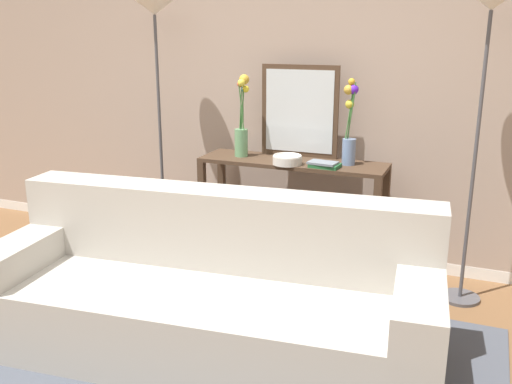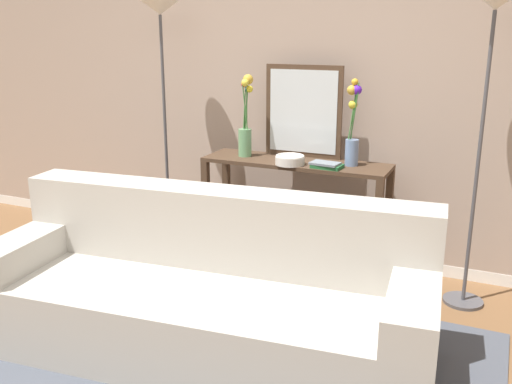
{
  "view_description": "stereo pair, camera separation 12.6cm",
  "coord_description": "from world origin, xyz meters",
  "px_view_note": "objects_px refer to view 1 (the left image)",
  "views": [
    {
      "loc": [
        1.38,
        -1.88,
        1.76
      ],
      "look_at": [
        0.09,
        1.27,
        0.78
      ],
      "focal_mm": 39.8,
      "sensor_mm": 36.0,
      "label": 1
    },
    {
      "loc": [
        1.49,
        -1.83,
        1.76
      ],
      "look_at": [
        0.09,
        1.27,
        0.78
      ],
      "focal_mm": 39.8,
      "sensor_mm": 36.0,
      "label": 2
    }
  ],
  "objects_px": {
    "fruit_bowl": "(287,159)",
    "book_stack": "(324,165)",
    "console_table": "(292,195)",
    "floor_lamp_left": "(157,59)",
    "book_row_under_console": "(252,256)",
    "couch": "(210,299)",
    "vase_short_flowers": "(350,129)",
    "floor_lamp_right": "(485,66)",
    "wall_mirror": "(299,111)",
    "vase_tall_flowers": "(242,124)"
  },
  "relations": [
    {
      "from": "fruit_bowl",
      "to": "book_stack",
      "type": "height_order",
      "value": "fruit_bowl"
    },
    {
      "from": "console_table",
      "to": "floor_lamp_left",
      "type": "distance_m",
      "value": 1.44
    },
    {
      "from": "book_row_under_console",
      "to": "fruit_bowl",
      "type": "bearing_deg",
      "value": -21.17
    },
    {
      "from": "couch",
      "to": "console_table",
      "type": "relative_size",
      "value": 1.87
    },
    {
      "from": "floor_lamp_left",
      "to": "console_table",
      "type": "bearing_deg",
      "value": 1.92
    },
    {
      "from": "vase_short_flowers",
      "to": "floor_lamp_left",
      "type": "bearing_deg",
      "value": -177.18
    },
    {
      "from": "console_table",
      "to": "couch",
      "type": "bearing_deg",
      "value": -92.52
    },
    {
      "from": "floor_lamp_left",
      "to": "floor_lamp_right",
      "type": "relative_size",
      "value": 1.0
    },
    {
      "from": "console_table",
      "to": "vase_short_flowers",
      "type": "xyz_separation_m",
      "value": [
        0.4,
        0.04,
        0.51
      ]
    },
    {
      "from": "floor_lamp_left",
      "to": "book_stack",
      "type": "relative_size",
      "value": 8.91
    },
    {
      "from": "console_table",
      "to": "fruit_bowl",
      "type": "height_order",
      "value": "fruit_bowl"
    },
    {
      "from": "couch",
      "to": "book_row_under_console",
      "type": "height_order",
      "value": "couch"
    },
    {
      "from": "wall_mirror",
      "to": "fruit_bowl",
      "type": "bearing_deg",
      "value": -87.73
    },
    {
      "from": "floor_lamp_right",
      "to": "book_stack",
      "type": "relative_size",
      "value": 8.93
    },
    {
      "from": "floor_lamp_left",
      "to": "floor_lamp_right",
      "type": "distance_m",
      "value": 2.3
    },
    {
      "from": "floor_lamp_right",
      "to": "console_table",
      "type": "bearing_deg",
      "value": 178.31
    },
    {
      "from": "console_table",
      "to": "floor_lamp_right",
      "type": "relative_size",
      "value": 0.69
    },
    {
      "from": "couch",
      "to": "fruit_bowl",
      "type": "xyz_separation_m",
      "value": [
        0.06,
        1.11,
        0.57
      ]
    },
    {
      "from": "couch",
      "to": "book_row_under_console",
      "type": "xyz_separation_m",
      "value": [
        -0.26,
        1.24,
        -0.26
      ]
    },
    {
      "from": "floor_lamp_left",
      "to": "book_row_under_console",
      "type": "xyz_separation_m",
      "value": [
        0.76,
        0.04,
        -1.48
      ]
    },
    {
      "from": "couch",
      "to": "console_table",
      "type": "bearing_deg",
      "value": 87.48
    },
    {
      "from": "couch",
      "to": "floor_lamp_right",
      "type": "height_order",
      "value": "floor_lamp_right"
    },
    {
      "from": "floor_lamp_right",
      "to": "fruit_bowl",
      "type": "relative_size",
      "value": 9.57
    },
    {
      "from": "floor_lamp_right",
      "to": "book_row_under_console",
      "type": "distance_m",
      "value": 2.14
    },
    {
      "from": "floor_lamp_right",
      "to": "wall_mirror",
      "type": "bearing_deg",
      "value": 170.89
    },
    {
      "from": "wall_mirror",
      "to": "vase_short_flowers",
      "type": "distance_m",
      "value": 0.43
    },
    {
      "from": "vase_tall_flowers",
      "to": "book_row_under_console",
      "type": "height_order",
      "value": "vase_tall_flowers"
    },
    {
      "from": "floor_lamp_left",
      "to": "vase_tall_flowers",
      "type": "bearing_deg",
      "value": 3.1
    },
    {
      "from": "fruit_bowl",
      "to": "book_stack",
      "type": "xyz_separation_m",
      "value": [
        0.26,
        0.01,
        -0.01
      ]
    },
    {
      "from": "vase_tall_flowers",
      "to": "book_stack",
      "type": "relative_size",
      "value": 2.72
    },
    {
      "from": "floor_lamp_right",
      "to": "fruit_bowl",
      "type": "bearing_deg",
      "value": -175.9
    },
    {
      "from": "floor_lamp_right",
      "to": "book_row_under_console",
      "type": "relative_size",
      "value": 4.09
    },
    {
      "from": "floor_lamp_left",
      "to": "wall_mirror",
      "type": "height_order",
      "value": "floor_lamp_left"
    },
    {
      "from": "floor_lamp_left",
      "to": "book_row_under_console",
      "type": "height_order",
      "value": "floor_lamp_left"
    },
    {
      "from": "floor_lamp_left",
      "to": "fruit_bowl",
      "type": "xyz_separation_m",
      "value": [
        1.08,
        -0.09,
        -0.66
      ]
    },
    {
      "from": "book_stack",
      "to": "book_row_under_console",
      "type": "distance_m",
      "value": 1.01
    },
    {
      "from": "book_stack",
      "to": "couch",
      "type": "bearing_deg",
      "value": -106.07
    },
    {
      "from": "vase_short_flowers",
      "to": "book_row_under_console",
      "type": "relative_size",
      "value": 1.23
    },
    {
      "from": "console_table",
      "to": "vase_tall_flowers",
      "type": "height_order",
      "value": "vase_tall_flowers"
    },
    {
      "from": "fruit_bowl",
      "to": "vase_short_flowers",
      "type": "bearing_deg",
      "value": 22.08
    },
    {
      "from": "wall_mirror",
      "to": "vase_tall_flowers",
      "type": "distance_m",
      "value": 0.43
    },
    {
      "from": "floor_lamp_right",
      "to": "fruit_bowl",
      "type": "xyz_separation_m",
      "value": [
        -1.22,
        -0.09,
        -0.66
      ]
    },
    {
      "from": "vase_short_flowers",
      "to": "book_stack",
      "type": "height_order",
      "value": "vase_short_flowers"
    },
    {
      "from": "couch",
      "to": "vase_tall_flowers",
      "type": "xyz_separation_m",
      "value": [
        -0.34,
        1.24,
        0.78
      ]
    },
    {
      "from": "console_table",
      "to": "book_stack",
      "type": "height_order",
      "value": "book_stack"
    },
    {
      "from": "floor_lamp_left",
      "to": "floor_lamp_right",
      "type": "bearing_deg",
      "value": 0.0
    },
    {
      "from": "console_table",
      "to": "floor_lamp_right",
      "type": "height_order",
      "value": "floor_lamp_right"
    },
    {
      "from": "couch",
      "to": "floor_lamp_left",
      "type": "bearing_deg",
      "value": 130.44
    },
    {
      "from": "floor_lamp_left",
      "to": "vase_short_flowers",
      "type": "bearing_deg",
      "value": 2.82
    },
    {
      "from": "floor_lamp_right",
      "to": "book_stack",
      "type": "xyz_separation_m",
      "value": [
        -0.96,
        -0.08,
        -0.68
      ]
    }
  ]
}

